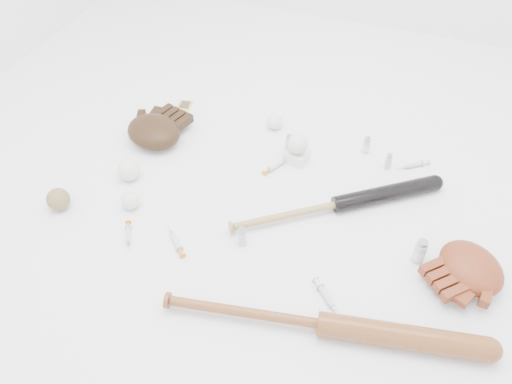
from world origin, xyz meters
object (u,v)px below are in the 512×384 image
(pedestal, at_px, (297,156))
(glove_dark, at_px, (154,131))
(bat_wood, at_px, (321,324))
(bat_dark, at_px, (337,204))

(pedestal, bearing_deg, glove_dark, -171.01)
(glove_dark, xyz_separation_m, pedestal, (0.58, 0.09, -0.03))
(bat_wood, xyz_separation_m, pedestal, (-0.29, 0.69, -0.01))
(bat_dark, bearing_deg, pedestal, 99.11)
(bat_wood, height_order, glove_dark, glove_dark)
(bat_dark, height_order, glove_dark, glove_dark)
(bat_wood, distance_m, glove_dark, 1.05)
(bat_dark, relative_size, bat_wood, 0.84)
(bat_wood, bearing_deg, bat_dark, 88.14)
(bat_dark, relative_size, glove_dark, 2.99)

